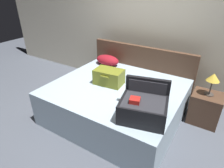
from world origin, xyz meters
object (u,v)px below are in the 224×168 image
Objects in this scene: nightstand at (205,108)px; pillow_near_headboard at (108,60)px; bed at (116,101)px; table_lamp at (213,78)px; hard_case_medium at (109,77)px; hard_case_large at (144,107)px.

pillow_near_headboard is at bearing 178.08° from nightstand.
nightstand is at bearing 26.21° from bed.
bed is at bearing -153.79° from table_lamp.
hard_case_medium is at bearing 174.35° from bed.
nightstand is (1.27, 0.62, -0.03)m from bed.
bed is 3.08× the size of hard_case_large.
hard_case_large reaches higher than hard_case_medium.
nightstand is at bearing -1.92° from pillow_near_headboard.
hard_case_medium is (-0.15, 0.01, 0.41)m from bed.
nightstand is 0.52m from table_lamp.
hard_case_large is 0.96m from hard_case_medium.
pillow_near_headboard is at bearing 131.94° from bed.
hard_case_medium is at bearing -156.74° from table_lamp.
hard_case_large is 1.28× the size of nightstand.
pillow_near_headboard is 1.93m from nightstand.
pillow_near_headboard is at bearing 119.20° from hard_case_medium.
table_lamp is (1.88, -0.06, 0.11)m from pillow_near_headboard.
hard_case_large reaches higher than table_lamp.
table_lamp reaches higher than pillow_near_headboard.
bed is at bearing 129.51° from hard_case_large.
hard_case_medium is (-0.82, 0.51, -0.02)m from hard_case_large.
hard_case_medium is 0.96× the size of pillow_near_headboard.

